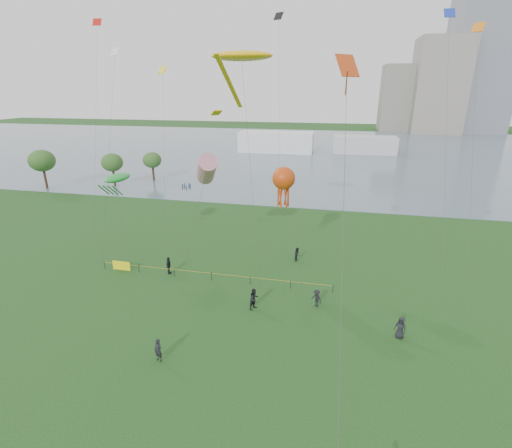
# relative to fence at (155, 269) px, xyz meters

# --- Properties ---
(ground_plane) EXTENTS (400.00, 400.00, 0.00)m
(ground_plane) POSITION_rel_fence_xyz_m (11.64, -14.33, -0.55)
(ground_plane) COLOR #123611
(lake) EXTENTS (400.00, 120.00, 0.08)m
(lake) POSITION_rel_fence_xyz_m (11.64, 85.67, -0.53)
(lake) COLOR slate
(lake) RESTS_ON ground_plane
(building_mid) EXTENTS (20.00, 20.00, 38.00)m
(building_mid) POSITION_rel_fence_xyz_m (57.64, 147.67, 18.45)
(building_mid) COLOR gray
(building_mid) RESTS_ON ground_plane
(building_low) EXTENTS (16.00, 18.00, 28.00)m
(building_low) POSITION_rel_fence_xyz_m (43.64, 153.67, 13.45)
(building_low) COLOR slate
(building_low) RESTS_ON ground_plane
(pavilion_left) EXTENTS (22.00, 8.00, 6.00)m
(pavilion_left) POSITION_rel_fence_xyz_m (-0.36, 80.67, 2.45)
(pavilion_left) COLOR white
(pavilion_left) RESTS_ON ground_plane
(pavilion_right) EXTENTS (18.00, 7.00, 5.00)m
(pavilion_right) POSITION_rel_fence_xyz_m (25.64, 83.67, 1.95)
(pavilion_right) COLOR silver
(pavilion_right) RESTS_ON ground_plane
(trees) EXTENTS (21.29, 14.81, 7.43)m
(trees) POSITION_rel_fence_xyz_m (-29.00, 31.80, 4.36)
(trees) COLOR #322016
(trees) RESTS_ON ground_plane
(fence) EXTENTS (24.07, 0.07, 1.05)m
(fence) POSITION_rel_fence_xyz_m (0.00, 0.00, 0.00)
(fence) COLOR black
(fence) RESTS_ON ground_plane
(spectator_a) EXTENTS (1.14, 1.20, 1.95)m
(spectator_a) POSITION_rel_fence_xyz_m (11.45, -4.17, 0.42)
(spectator_a) COLOR black
(spectator_a) RESTS_ON ground_plane
(spectator_b) EXTENTS (1.21, 1.14, 1.64)m
(spectator_b) POSITION_rel_fence_xyz_m (16.73, -2.65, 0.27)
(spectator_b) COLOR black
(spectator_b) RESTS_ON ground_plane
(spectator_c) EXTENTS (0.55, 1.12, 1.85)m
(spectator_c) POSITION_rel_fence_xyz_m (1.34, 0.41, 0.37)
(spectator_c) COLOR black
(spectator_c) RESTS_ON ground_plane
(spectator_d) EXTENTS (1.05, 0.93, 1.80)m
(spectator_d) POSITION_rel_fence_xyz_m (23.30, -5.71, 0.35)
(spectator_d) COLOR black
(spectator_d) RESTS_ON ground_plane
(spectator_f) EXTENTS (0.75, 0.61, 1.78)m
(spectator_f) POSITION_rel_fence_xyz_m (6.26, -12.04, 0.33)
(spectator_f) COLOR black
(spectator_f) RESTS_ON ground_plane
(spectator_g) EXTENTS (0.80, 0.92, 1.60)m
(spectator_g) POSITION_rel_fence_xyz_m (14.09, 6.23, 0.25)
(spectator_g) COLOR black
(spectator_g) RESTS_ON ground_plane
(kite_stingray) EXTENTS (5.73, 10.27, 21.42)m
(kite_stingray) POSITION_rel_fence_xyz_m (8.44, 4.26, 20.36)
(kite_stingray) COLOR #3F3F42
(kite_windsock) EXTENTS (4.77, 5.15, 12.38)m
(kite_windsock) POSITION_rel_fence_xyz_m (4.74, 3.82, 9.89)
(kite_windsock) COLOR #3F3F42
(kite_creature) EXTENTS (3.01, 5.51, 9.33)m
(kite_creature) POSITION_rel_fence_xyz_m (-5.90, 4.42, 8.35)
(kite_creature) COLOR #3F3F42
(kite_octopus) EXTENTS (3.68, 6.15, 11.00)m
(kite_octopus) POSITION_rel_fence_xyz_m (12.62, 4.10, 9.24)
(kite_octopus) COLOR #3F3F42
(kite_delta) EXTENTS (1.70, 12.90, 20.11)m
(kite_delta) POSITION_rel_fence_xyz_m (17.82, -7.70, 17.84)
(kite_delta) COLOR #3F3F42
(small_kites) EXTENTS (42.71, 13.33, 8.69)m
(small_kites) POSITION_rel_fence_xyz_m (12.27, 5.40, 21.66)
(small_kites) COLOR red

